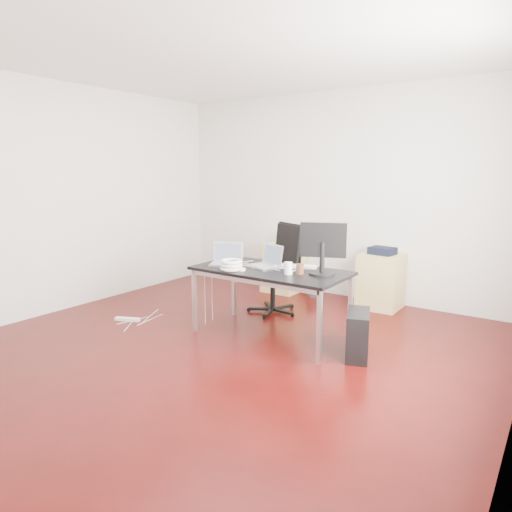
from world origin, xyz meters
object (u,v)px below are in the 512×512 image
Objects in this scene: pc_tower at (358,335)px; filing_cabinet_left at (283,267)px; desk at (270,274)px; filing_cabinet_right at (381,281)px; office_chair at (279,264)px.

filing_cabinet_left is at bearing 117.34° from pc_tower.
desk is at bearing -62.99° from filing_cabinet_left.
filing_cabinet_left is at bearing 117.01° from desk.
filing_cabinet_right is (1.46, 0.00, 0.00)m from filing_cabinet_left.
filing_cabinet_left is 1.46m from filing_cabinet_right.
pc_tower is at bearing -77.25° from filing_cabinet_right.
office_chair is 2.40× the size of pc_tower.
pc_tower is at bearing -42.37° from filing_cabinet_left.
desk is at bearing -109.63° from filing_cabinet_right.
desk reaches higher than filing_cabinet_left.
filing_cabinet_right is 1.72m from pc_tower.
filing_cabinet_left is at bearing 140.57° from office_chair.
office_chair is 1.03m from filing_cabinet_left.
filing_cabinet_left is 1.00× the size of filing_cabinet_right.
filing_cabinet_left is (-0.86, 1.68, -0.33)m from desk.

